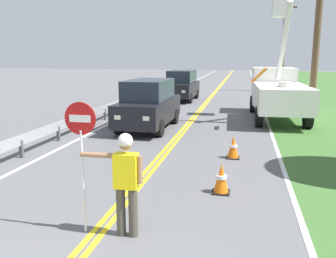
{
  "coord_description": "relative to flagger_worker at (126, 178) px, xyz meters",
  "views": [
    {
      "loc": [
        2.43,
        -2.67,
        3.08
      ],
      "look_at": [
        0.53,
        6.34,
        1.2
      ],
      "focal_mm": 38.3,
      "sensor_mm": 36.0,
      "label": 1
    }
  ],
  "objects": [
    {
      "name": "oncoming_suv_second",
      "position": [
        -2.37,
        19.39,
        0.01
      ],
      "size": [
        1.99,
        4.64,
        2.1
      ],
      "color": "black",
      "rests_on": "ground"
    },
    {
      "name": "stop_sign_paddle",
      "position": [
        -0.77,
        -0.02,
        0.66
      ],
      "size": [
        0.56,
        0.04,
        2.33
      ],
      "color": "silver",
      "rests_on": "ground"
    },
    {
      "name": "centerline_yellow_right",
      "position": [
        -0.44,
        17.17,
        -1.04
      ],
      "size": [
        0.11,
        110.0,
        0.01
      ],
      "primitive_type": "cube",
      "color": "yellow",
      "rests_on": "ground"
    },
    {
      "name": "edge_line_right",
      "position": [
        3.07,
        17.17,
        -1.04
      ],
      "size": [
        0.12,
        110.0,
        0.01
      ],
      "primitive_type": "cube",
      "color": "silver",
      "rests_on": "ground"
    },
    {
      "name": "traffic_cone_lead",
      "position": [
        1.48,
        2.34,
        -0.71
      ],
      "size": [
        0.4,
        0.4,
        0.7
      ],
      "color": "orange",
      "rests_on": "ground"
    },
    {
      "name": "oncoming_suv_nearest",
      "position": [
        -2.04,
        9.17,
        0.01
      ],
      "size": [
        1.98,
        4.64,
        2.1
      ],
      "color": "black",
      "rests_on": "ground"
    },
    {
      "name": "traffic_cone_mid",
      "position": [
        1.66,
        5.29,
        -0.71
      ],
      "size": [
        0.4,
        0.4,
        0.7
      ],
      "color": "orange",
      "rests_on": "ground"
    },
    {
      "name": "flagger_worker",
      "position": [
        0.0,
        0.0,
        0.0
      ],
      "size": [
        1.09,
        0.25,
        1.83
      ],
      "color": "#474238",
      "rests_on": "ground"
    },
    {
      "name": "utility_pole_near",
      "position": [
        4.83,
        11.07,
        2.91
      ],
      "size": [
        1.8,
        0.28,
        7.55
      ],
      "color": "brown",
      "rests_on": "ground"
    },
    {
      "name": "utility_bucket_truck",
      "position": [
        3.54,
        13.15,
        0.38
      ],
      "size": [
        2.67,
        6.89,
        5.72
      ],
      "color": "white",
      "rests_on": "ground"
    },
    {
      "name": "centerline_yellow_left",
      "position": [
        -0.62,
        17.17,
        -1.04
      ],
      "size": [
        0.11,
        110.0,
        0.01
      ],
      "primitive_type": "cube",
      "color": "yellow",
      "rests_on": "ground"
    },
    {
      "name": "edge_line_left",
      "position": [
        -4.13,
        17.17,
        -1.04
      ],
      "size": [
        0.12,
        110.0,
        0.01
      ],
      "primitive_type": "cube",
      "color": "silver",
      "rests_on": "ground"
    },
    {
      "name": "utility_pole_mid",
      "position": [
        5.11,
        27.66,
        3.0
      ],
      "size": [
        1.8,
        0.28,
        7.72
      ],
      "color": "brown",
      "rests_on": "ground"
    },
    {
      "name": "guardrail_left_shoulder",
      "position": [
        -4.73,
        12.0,
        -0.53
      ],
      "size": [
        0.1,
        32.0,
        0.71
      ],
      "color": "#9EA0A3",
      "rests_on": "ground"
    }
  ]
}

